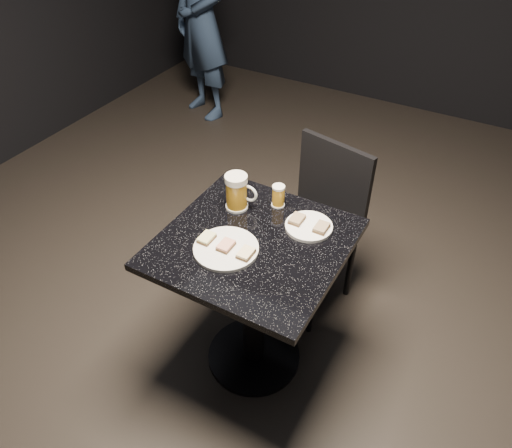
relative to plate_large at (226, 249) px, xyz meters
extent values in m
plane|color=black|center=(0.06, 0.10, -0.76)|extent=(6.00, 6.00, 0.00)
cylinder|color=white|center=(0.00, 0.00, 0.00)|extent=(0.25, 0.25, 0.01)
cylinder|color=white|center=(0.22, 0.27, 0.00)|extent=(0.19, 0.19, 0.01)
imported|color=#20334F|center=(-1.56, 2.13, 0.02)|extent=(0.67, 0.55, 1.56)
cylinder|color=black|center=(0.06, 0.10, -0.74)|extent=(0.44, 0.44, 0.03)
cylinder|color=black|center=(0.06, 0.10, -0.38)|extent=(0.10, 0.10, 0.69)
cube|color=black|center=(0.06, 0.10, -0.02)|extent=(0.70, 0.70, 0.03)
cylinder|color=silver|center=(-0.10, 0.25, 0.00)|extent=(0.10, 0.10, 0.01)
cylinder|color=#B9811E|center=(-0.10, 0.25, 0.06)|extent=(0.09, 0.09, 0.12)
cylinder|color=silver|center=(-0.10, 0.25, 0.14)|extent=(0.09, 0.09, 0.03)
torus|color=white|center=(-0.06, 0.27, 0.07)|extent=(0.08, 0.01, 0.08)
cylinder|color=silver|center=(0.04, 0.35, 0.00)|extent=(0.06, 0.06, 0.01)
cylinder|color=yellow|center=(0.04, 0.35, 0.04)|extent=(0.05, 0.05, 0.08)
cylinder|color=white|center=(0.04, 0.35, 0.09)|extent=(0.05, 0.05, 0.01)
cube|color=black|center=(0.10, 0.58, -0.31)|extent=(0.47, 0.47, 0.04)
cylinder|color=black|center=(-0.10, 0.45, -0.54)|extent=(0.03, 0.03, 0.43)
cylinder|color=black|center=(0.22, 0.38, -0.54)|extent=(0.03, 0.03, 0.43)
cylinder|color=black|center=(-0.03, 0.78, -0.54)|extent=(0.03, 0.03, 0.43)
cylinder|color=black|center=(0.30, 0.71, -0.54)|extent=(0.03, 0.03, 0.43)
cube|color=black|center=(0.14, 0.76, -0.09)|extent=(0.39, 0.11, 0.40)
cube|color=#4C3521|center=(-0.09, 0.00, 0.01)|extent=(0.05, 0.07, 0.01)
cube|color=#D1D184|center=(-0.09, 0.00, 0.02)|extent=(0.05, 0.07, 0.01)
cube|color=#4C3521|center=(0.00, 0.00, 0.01)|extent=(0.05, 0.07, 0.01)
cube|color=tan|center=(0.00, 0.00, 0.02)|extent=(0.05, 0.07, 0.01)
cube|color=#4C3521|center=(0.09, 0.00, 0.01)|extent=(0.05, 0.07, 0.01)
cube|color=beige|center=(0.09, 0.00, 0.02)|extent=(0.05, 0.07, 0.01)
cube|color=#4C3521|center=(0.16, 0.27, 0.01)|extent=(0.05, 0.07, 0.01)
cube|color=#8C7251|center=(0.16, 0.27, 0.02)|extent=(0.05, 0.07, 0.01)
cube|color=#4C3521|center=(0.27, 0.27, 0.01)|extent=(0.05, 0.07, 0.01)
cube|color=#8C7251|center=(0.27, 0.27, 0.02)|extent=(0.05, 0.07, 0.01)
camera|label=1|loc=(0.79, -1.16, 1.28)|focal=35.00mm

